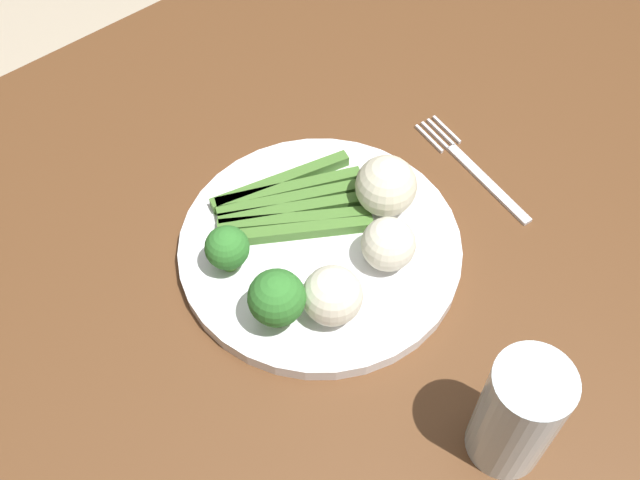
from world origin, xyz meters
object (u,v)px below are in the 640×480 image
object	(u,v)px
plate	(320,248)
cauliflower_right	(386,186)
cauliflower_front_left	(388,244)
asparagus_bundle	(290,206)
broccoli_left	(277,298)
fork	(472,168)
cauliflower_front	(333,296)
dining_table	(358,331)
broccoli_back	(227,248)
water_glass	(518,414)

from	to	relation	value
plate	cauliflower_right	distance (m)	0.09
plate	cauliflower_front_left	bearing A→B (deg)	-56.58
asparagus_bundle	broccoli_left	bearing A→B (deg)	-106.98
cauliflower_right	fork	distance (m)	0.12
cauliflower_front	broccoli_left	bearing A→B (deg)	149.87
dining_table	asparagus_bundle	distance (m)	0.16
asparagus_bundle	broccoli_back	size ratio (longest dim) A/B	3.25
dining_table	water_glass	distance (m)	0.26
broccoli_left	water_glass	bearing A→B (deg)	-69.71
dining_table	water_glass	xyz separation A→B (m)	(-0.02, -0.20, 0.17)
fork	water_glass	bearing A→B (deg)	144.69
cauliflower_front	asparagus_bundle	bearing A→B (deg)	69.44
dining_table	asparagus_bundle	world-z (taller)	asparagus_bundle
plate	broccoli_left	xyz separation A→B (m)	(-0.08, -0.04, 0.04)
cauliflower_front_left	cauliflower_right	bearing A→B (deg)	49.64
cauliflower_front_left	water_glass	xyz separation A→B (m)	(-0.04, -0.19, 0.02)
plate	cauliflower_right	xyz separation A→B (m)	(0.08, -0.00, 0.04)
asparagus_bundle	water_glass	distance (m)	0.29
cauliflower_front_left	water_glass	bearing A→B (deg)	-102.60
fork	water_glass	size ratio (longest dim) A/B	1.38
asparagus_bundle	cauliflower_front	bearing A→B (deg)	-84.20
broccoli_left	asparagus_bundle	bearing A→B (deg)	46.66
water_glass	broccoli_left	bearing A→B (deg)	110.29
asparagus_bundle	broccoli_back	xyz separation A→B (m)	(-0.08, -0.02, 0.02)
dining_table	broccoli_back	size ratio (longest dim) A/B	22.68
broccoli_left	water_glass	world-z (taller)	water_glass
cauliflower_front	water_glass	world-z (taller)	water_glass
cauliflower_front	fork	bearing A→B (deg)	10.84
dining_table	cauliflower_right	size ratio (longest dim) A/B	19.07
broccoli_back	water_glass	xyz separation A→B (m)	(0.07, -0.27, 0.02)
water_glass	asparagus_bundle	bearing A→B (deg)	88.11
asparagus_bundle	cauliflower_right	distance (m)	0.09
broccoli_left	cauliflower_front	size ratio (longest dim) A/B	1.15
broccoli_back	fork	xyz separation A→B (m)	(0.27, -0.05, -0.04)
plate	water_glass	size ratio (longest dim) A/B	2.23
plate	cauliflower_front	size ratio (longest dim) A/B	5.04
cauliflower_front	fork	xyz separation A→B (m)	(0.23, 0.04, -0.04)
asparagus_bundle	broccoli_back	bearing A→B (deg)	-142.92
cauliflower_right	water_glass	distance (m)	0.25
asparagus_bundle	fork	world-z (taller)	asparagus_bundle
cauliflower_front_left	cauliflower_right	world-z (taller)	cauliflower_right
broccoli_left	cauliflower_front	distance (m)	0.05
broccoli_back	cauliflower_right	world-z (taller)	cauliflower_right
dining_table	cauliflower_front	world-z (taller)	cauliflower_front
broccoli_back	cauliflower_right	xyz separation A→B (m)	(0.16, -0.04, 0.00)
dining_table	asparagus_bundle	bearing A→B (deg)	96.91
cauliflower_front	cauliflower_right	size ratio (longest dim) A/B	0.90
asparagus_bundle	fork	xyz separation A→B (m)	(0.18, -0.07, -0.02)
plate	water_glass	bearing A→B (deg)	-91.47
broccoli_back	cauliflower_front	size ratio (longest dim) A/B	0.93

